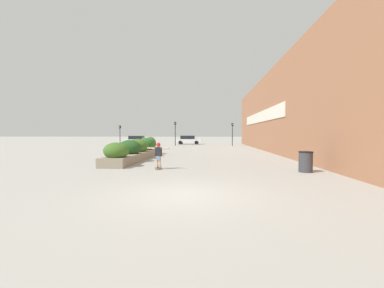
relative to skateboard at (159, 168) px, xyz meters
The scene contains 12 objects.
ground_plane 5.76m from the skateboard, 71.50° to the right, with size 300.00×300.00×0.00m, color #A3A099.
building_wall_right 15.59m from the skateboard, 54.04° to the left, with size 0.67×45.28×8.12m.
planter_box 5.87m from the skateboard, 116.52° to the left, with size 1.56×10.84×1.58m.
skateboard is the anchor object (origin of this frame).
skateboarder 0.81m from the skateboard, 90.00° to the left, with size 1.20×0.29×1.30m.
trash_bin 7.30m from the skateboard, ahead, with size 0.67×0.67×1.00m.
car_leftmost 31.55m from the skateboard, 107.97° to the left, with size 4.30×2.05×1.49m.
car_center_left 35.91m from the skateboard, 66.93° to the left, with size 4.34×1.93×1.61m.
car_center_right 31.68m from the skateboard, 91.91° to the left, with size 4.49×1.86×1.51m.
traffic_light_left 26.33m from the skateboard, 95.77° to the left, with size 0.28×0.30×3.68m.
traffic_light_right 26.65m from the skateboard, 76.77° to the left, with size 0.28×0.30×3.46m.
traffic_light_far_left 28.91m from the skateboard, 113.46° to the left, with size 0.28×0.30×3.15m.
Camera 1 is at (0.82, -7.66, 1.85)m, focal length 24.00 mm.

